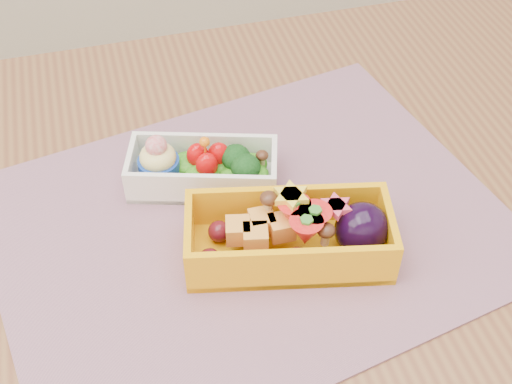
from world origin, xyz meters
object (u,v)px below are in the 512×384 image
object	(u,v)px
table	(304,301)
placemat	(250,224)
bento_white	(202,168)
bento_yellow	(294,235)

from	to	relation	value
table	placemat	size ratio (longest dim) A/B	2.46
bento_white	bento_yellow	xyz separation A→B (m)	(0.06, -0.12, 0.01)
table	bento_white	bearing A→B (deg)	128.30
table	bento_white	distance (m)	0.18
bento_white	bento_yellow	bearing A→B (deg)	-44.87
table	bento_yellow	xyz separation A→B (m)	(-0.02, -0.01, 0.13)
table	placemat	bearing A→B (deg)	144.09
table	bento_yellow	size ratio (longest dim) A/B	5.89
bento_white	placemat	bearing A→B (deg)	-47.09
bento_yellow	placemat	bearing A→B (deg)	133.31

